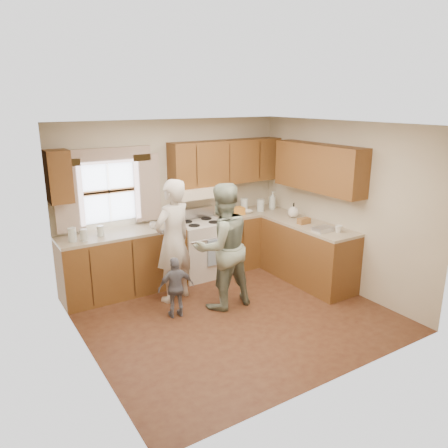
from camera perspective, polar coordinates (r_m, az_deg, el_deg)
room at (r=5.54m, az=1.33°, el=-0.12°), size 3.80×3.80×3.80m
kitchen_fixtures at (r=6.84m, az=0.62°, el=-0.56°), size 3.80×2.25×2.15m
stove at (r=7.10m, az=-3.09°, el=-3.12°), size 0.76×0.67×1.07m
woman_left at (r=6.14m, az=-6.66°, el=-2.22°), size 0.74×0.60×1.76m
woman_right at (r=5.90m, az=-0.24°, el=-2.96°), size 0.85×0.67×1.74m
child at (r=5.81m, az=-6.28°, el=-8.24°), size 0.51×0.28×0.83m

